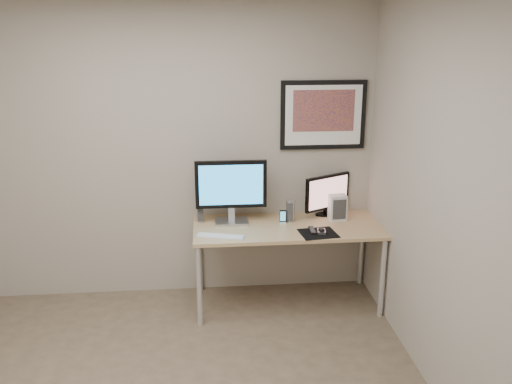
# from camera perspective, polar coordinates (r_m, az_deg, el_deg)

# --- Properties ---
(room) EXTENTS (3.60, 3.60, 3.60)m
(room) POSITION_cam_1_polar(r_m,az_deg,el_deg) (3.48, -10.66, 4.88)
(room) COLOR white
(room) RESTS_ON ground
(desk) EXTENTS (1.60, 0.70, 0.73)m
(desk) POSITION_cam_1_polar(r_m,az_deg,el_deg) (4.67, 3.31, -4.30)
(desk) COLOR #AF7C54
(desk) RESTS_ON floor
(framed_art) EXTENTS (0.75, 0.04, 0.60)m
(framed_art) POSITION_cam_1_polar(r_m,az_deg,el_deg) (4.80, 7.09, 8.05)
(framed_art) COLOR black
(framed_art) RESTS_ON room
(monitor_large) EXTENTS (0.61, 0.20, 0.55)m
(monitor_large) POSITION_cam_1_polar(r_m,az_deg,el_deg) (4.60, -2.64, 0.32)
(monitor_large) COLOR #ADACB1
(monitor_large) RESTS_ON desk
(monitor_tv) EXTENTS (0.43, 0.25, 0.37)m
(monitor_tv) POSITION_cam_1_polar(r_m,az_deg,el_deg) (4.86, 7.52, -0.22)
(monitor_tv) COLOR black
(monitor_tv) RESTS_ON desk
(speaker_left) EXTENTS (0.07, 0.07, 0.16)m
(speaker_left) POSITION_cam_1_polar(r_m,az_deg,el_deg) (4.72, -5.90, -2.18)
(speaker_left) COLOR #ADACB1
(speaker_left) RESTS_ON desk
(speaker_right) EXTENTS (0.10, 0.10, 0.19)m
(speaker_right) POSITION_cam_1_polar(r_m,az_deg,el_deg) (4.71, 3.63, -2.00)
(speaker_right) COLOR #ADACB1
(speaker_right) RESTS_ON desk
(phone_dock) EXTENTS (0.06, 0.06, 0.12)m
(phone_dock) POSITION_cam_1_polar(r_m,az_deg,el_deg) (4.67, 2.85, -2.63)
(phone_dock) COLOR black
(phone_dock) RESTS_ON desk
(keyboard) EXTENTS (0.40, 0.21, 0.01)m
(keyboard) POSITION_cam_1_polar(r_m,az_deg,el_deg) (4.40, -3.78, -4.67)
(keyboard) COLOR silver
(keyboard) RESTS_ON desk
(mousepad) EXTENTS (0.32, 0.30, 0.00)m
(mousepad) POSITION_cam_1_polar(r_m,az_deg,el_deg) (4.49, 6.57, -4.34)
(mousepad) COLOR black
(mousepad) RESTS_ON desk
(mouse) EXTENTS (0.07, 0.11, 0.04)m
(mouse) POSITION_cam_1_polar(r_m,az_deg,el_deg) (4.50, 6.91, -4.03)
(mouse) COLOR black
(mouse) RESTS_ON mousepad
(remote) EXTENTS (0.04, 0.16, 0.02)m
(remote) POSITION_cam_1_polar(r_m,az_deg,el_deg) (4.53, 5.94, -4.02)
(remote) COLOR black
(remote) RESTS_ON desk
(fan_unit) EXTENTS (0.15, 0.12, 0.22)m
(fan_unit) POSITION_cam_1_polar(r_m,az_deg,el_deg) (4.79, 8.58, -1.62)
(fan_unit) COLOR silver
(fan_unit) RESTS_ON desk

